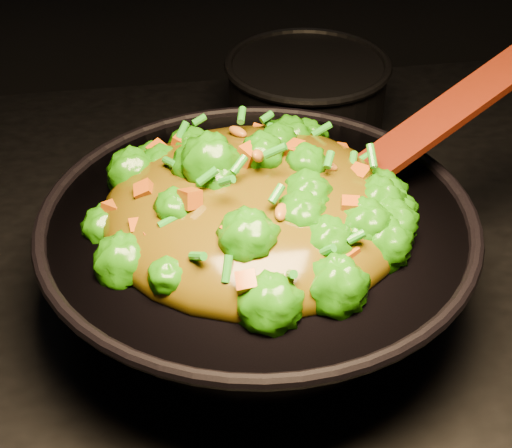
{
  "coord_description": "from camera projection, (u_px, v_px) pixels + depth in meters",
  "views": [
    {
      "loc": [
        -0.13,
        -0.69,
        1.48
      ],
      "look_at": [
        -0.04,
        -0.07,
        1.0
      ],
      "focal_mm": 55.0,
      "sensor_mm": 36.0,
      "label": 1
    }
  ],
  "objects": [
    {
      "name": "wok",
      "position": [
        258.0,
        264.0,
        0.8
      ],
      "size": [
        0.45,
        0.45,
        0.12
      ],
      "primitive_type": null,
      "rotation": [
        0.0,
        0.0,
        0.07
      ],
      "color": "black",
      "rests_on": "stovetop"
    },
    {
      "name": "stir_fry",
      "position": [
        254.0,
        174.0,
        0.74
      ],
      "size": [
        0.34,
        0.34,
        0.1
      ],
      "primitive_type": null,
      "rotation": [
        0.0,
        0.0,
        -0.17
      ],
      "color": "#217408",
      "rests_on": "wok"
    },
    {
      "name": "back_pot",
      "position": [
        306.0,
        101.0,
        1.07
      ],
      "size": [
        0.28,
        0.28,
        0.12
      ],
      "primitive_type": "cylinder",
      "rotation": [
        0.0,
        0.0,
        0.38
      ],
      "color": "black",
      "rests_on": "stovetop"
    },
    {
      "name": "spatula",
      "position": [
        420.0,
        133.0,
        0.8
      ],
      "size": [
        0.28,
        0.14,
        0.12
      ],
      "primitive_type": "cube",
      "rotation": [
        0.0,
        -0.38,
        0.36
      ],
      "color": "#391808",
      "rests_on": "wok"
    }
  ]
}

